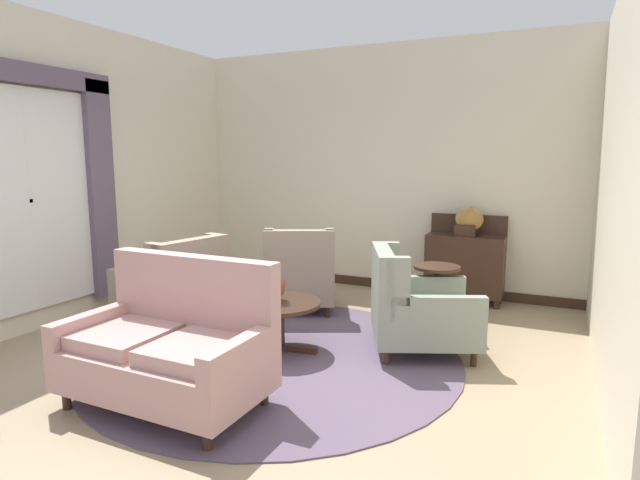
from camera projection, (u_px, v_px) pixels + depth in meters
ground at (256, 369)px, 4.39m from camera, size 8.82×8.82×0.00m
wall_back at (379, 169)px, 6.95m from camera, size 5.40×0.08×3.21m
wall_left at (105, 171)px, 6.08m from camera, size 0.08×4.41×3.21m
wall_right at (619, 178)px, 3.88m from camera, size 0.08×4.41×3.21m
baseboard_back at (376, 283)px, 7.14m from camera, size 5.24×0.03×0.12m
area_rug at (274, 356)px, 4.65m from camera, size 3.32×3.32×0.01m
window_with_curtains at (30, 185)px, 5.14m from camera, size 0.12×2.01×2.49m
coffee_table at (279, 312)px, 4.74m from camera, size 0.77×0.77×0.47m
porcelain_vase at (276, 285)px, 4.73m from camera, size 0.18×0.18×0.36m
settee at (170, 348)px, 3.70m from camera, size 1.45×0.83×1.04m
armchair_back_corner at (300, 275)px, 6.00m from camera, size 1.08×1.14×0.99m
armchair_foreground_right at (175, 291)px, 5.31m from camera, size 1.00×0.98×0.98m
armchair_far_left at (415, 308)px, 4.74m from camera, size 1.17×1.15×0.95m
side_table at (436, 294)px, 5.18m from camera, size 0.46×0.46×0.70m
sideboard at (465, 264)px, 6.35m from camera, size 0.92×0.37×1.07m
gramophone at (470, 216)px, 6.16m from camera, size 0.43×0.50×0.51m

